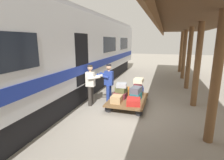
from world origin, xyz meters
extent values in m
plane|color=gray|center=(0.00, 0.00, 0.00)|extent=(60.00, 60.00, 0.00)
cylinder|color=brown|center=(-2.12, -9.87, 1.70)|extent=(0.24, 0.24, 3.40)
cylinder|color=brown|center=(-2.12, -7.05, 1.70)|extent=(0.24, 0.24, 3.40)
cylinder|color=brown|center=(-2.12, -4.23, 1.70)|extent=(0.24, 0.24, 3.40)
cylinder|color=brown|center=(-2.12, -1.41, 1.70)|extent=(0.24, 0.24, 3.40)
cylinder|color=brown|center=(-2.12, 1.41, 1.70)|extent=(0.24, 0.24, 3.40)
cube|color=#4E3520|center=(-2.12, 0.00, 3.48)|extent=(3.20, 20.55, 0.16)
cube|color=brown|center=(-0.57, 0.00, 3.25)|extent=(0.08, 20.55, 0.30)
cube|color=#B7BABF|center=(3.77, 0.00, 2.35)|extent=(3.00, 20.87, 2.90)
cube|color=black|center=(3.77, 0.00, 0.45)|extent=(2.55, 19.82, 0.90)
cube|color=#99999E|center=(3.77, 0.00, 3.90)|extent=(2.76, 20.45, 0.20)
cube|color=navy|center=(2.26, 0.00, 1.55)|extent=(0.03, 20.45, 0.36)
cube|color=black|center=(2.26, -7.30, 2.45)|extent=(0.02, 2.30, 0.84)
cube|color=black|center=(2.26, -3.65, 2.45)|extent=(0.02, 2.30, 0.84)
cube|color=black|center=(2.32, 0.00, 1.95)|extent=(0.12, 1.10, 2.00)
cube|color=brown|center=(0.50, -0.50, 0.30)|extent=(1.47, 2.11, 0.07)
cylinder|color=black|center=(-0.08, 0.35, 0.13)|extent=(0.26, 0.05, 0.26)
cylinder|color=black|center=(1.09, 0.35, 0.13)|extent=(0.26, 0.05, 0.26)
cylinder|color=black|center=(-0.08, -1.34, 0.13)|extent=(0.26, 0.05, 0.26)
cylinder|color=black|center=(1.09, -1.34, 0.13)|extent=(0.26, 0.05, 0.26)
cube|color=brown|center=(0.17, -1.08, 0.45)|extent=(0.41, 0.57, 0.24)
cube|color=#1E666B|center=(0.17, -0.50, 0.47)|extent=(0.43, 0.63, 0.28)
cube|color=#AD231E|center=(0.17, 0.08, 0.44)|extent=(0.58, 0.67, 0.22)
cube|color=tan|center=(0.84, 0.08, 0.47)|extent=(0.39, 0.47, 0.28)
cube|color=#CC6B23|center=(0.84, -1.08, 0.48)|extent=(0.58, 0.53, 0.29)
cube|color=maroon|center=(0.84, -0.50, 0.45)|extent=(0.55, 0.50, 0.24)
cube|color=brown|center=(0.80, -0.52, 0.68)|extent=(0.49, 0.46, 0.22)
cube|color=#4C515B|center=(0.18, -0.49, 0.73)|extent=(0.45, 0.61, 0.24)
cube|color=navy|center=(0.17, -1.08, 0.65)|extent=(0.51, 0.55, 0.15)
cube|color=maroon|center=(0.20, -1.04, 0.82)|extent=(0.40, 0.52, 0.19)
cube|color=#9EA0A5|center=(0.80, -0.55, 0.88)|extent=(0.47, 0.49, 0.17)
cube|color=beige|center=(0.17, -1.03, 1.01)|extent=(0.39, 0.51, 0.19)
cylinder|color=navy|center=(1.38, -0.74, 0.41)|extent=(0.16, 0.16, 0.82)
cylinder|color=navy|center=(1.38, -0.54, 0.41)|extent=(0.16, 0.16, 0.82)
cube|color=navy|center=(1.38, -0.64, 1.12)|extent=(0.37, 0.23, 0.60)
cylinder|color=tan|center=(1.38, -0.64, 1.45)|extent=(0.09, 0.09, 0.06)
sphere|color=tan|center=(1.38, -0.64, 1.59)|extent=(0.22, 0.22, 0.22)
cylinder|color=black|center=(1.38, -0.64, 1.67)|extent=(0.21, 0.21, 0.06)
cylinder|color=navy|center=(1.60, -0.81, 1.22)|extent=(0.53, 0.12, 0.21)
cylinder|color=navy|center=(1.61, -0.49, 1.22)|extent=(0.53, 0.12, 0.21)
cylinder|color=#332D28|center=(2.04, -0.10, 0.41)|extent=(0.16, 0.16, 0.82)
cylinder|color=#332D28|center=(2.04, -0.30, 0.41)|extent=(0.16, 0.16, 0.82)
cube|color=silver|center=(2.04, -0.20, 1.12)|extent=(0.37, 0.23, 0.60)
cylinder|color=tan|center=(2.04, -0.20, 1.45)|extent=(0.09, 0.09, 0.06)
sphere|color=tan|center=(2.04, -0.20, 1.59)|extent=(0.22, 0.22, 0.22)
cylinder|color=#332D28|center=(2.04, -0.20, 1.67)|extent=(0.21, 0.21, 0.06)
cylinder|color=silver|center=(1.82, -0.05, 1.22)|extent=(0.53, 0.12, 0.21)
cylinder|color=silver|center=(1.83, -0.37, 1.22)|extent=(0.53, 0.12, 0.21)
camera|label=1|loc=(-0.86, 6.28, 2.69)|focal=28.07mm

